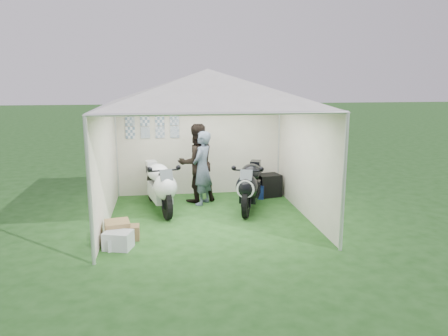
{
  "coord_description": "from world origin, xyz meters",
  "views": [
    {
      "loc": [
        -0.89,
        -8.53,
        2.83
      ],
      "look_at": [
        0.37,
        0.35,
        0.97
      ],
      "focal_mm": 35.0,
      "sensor_mm": 36.0,
      "label": 1
    }
  ],
  "objects_px": {
    "crate_0": "(118,240)",
    "canopy_tent": "(208,91)",
    "motorcycle_black": "(250,184)",
    "crate_2": "(114,243)",
    "equipment_box": "(268,185)",
    "paddock_stand": "(255,191)",
    "person_dark_jacket": "(196,163)",
    "motorcycle_white": "(160,185)",
    "crate_3": "(129,233)",
    "crate_1": "(118,231)",
    "person_blue_jacket": "(202,168)"
  },
  "relations": [
    {
      "from": "crate_0",
      "to": "canopy_tent",
      "type": "bearing_deg",
      "value": 40.48
    },
    {
      "from": "motorcycle_black",
      "to": "crate_2",
      "type": "relative_size",
      "value": 7.02
    },
    {
      "from": "motorcycle_black",
      "to": "equipment_box",
      "type": "distance_m",
      "value": 1.24
    },
    {
      "from": "paddock_stand",
      "to": "equipment_box",
      "type": "bearing_deg",
      "value": 19.05
    },
    {
      "from": "canopy_tent",
      "to": "person_dark_jacket",
      "type": "height_order",
      "value": "canopy_tent"
    },
    {
      "from": "canopy_tent",
      "to": "equipment_box",
      "type": "xyz_separation_m",
      "value": [
        1.62,
        1.47,
        -2.31
      ]
    },
    {
      "from": "motorcycle_white",
      "to": "person_dark_jacket",
      "type": "height_order",
      "value": "person_dark_jacket"
    },
    {
      "from": "equipment_box",
      "to": "canopy_tent",
      "type": "bearing_deg",
      "value": -137.81
    },
    {
      "from": "person_dark_jacket",
      "to": "equipment_box",
      "type": "height_order",
      "value": "person_dark_jacket"
    },
    {
      "from": "person_dark_jacket",
      "to": "crate_2",
      "type": "distance_m",
      "value": 3.26
    },
    {
      "from": "paddock_stand",
      "to": "crate_3",
      "type": "distance_m",
      "value": 3.68
    },
    {
      "from": "crate_0",
      "to": "motorcycle_white",
      "type": "bearing_deg",
      "value": 71.1
    },
    {
      "from": "paddock_stand",
      "to": "equipment_box",
      "type": "relative_size",
      "value": 0.79
    },
    {
      "from": "motorcycle_black",
      "to": "crate_3",
      "type": "relative_size",
      "value": 5.2
    },
    {
      "from": "equipment_box",
      "to": "crate_2",
      "type": "height_order",
      "value": "equipment_box"
    },
    {
      "from": "person_dark_jacket",
      "to": "crate_0",
      "type": "height_order",
      "value": "person_dark_jacket"
    },
    {
      "from": "equipment_box",
      "to": "crate_0",
      "type": "xyz_separation_m",
      "value": [
        -3.31,
        -2.91,
        -0.12
      ]
    },
    {
      "from": "crate_1",
      "to": "crate_2",
      "type": "relative_size",
      "value": 1.47
    },
    {
      "from": "equipment_box",
      "to": "crate_3",
      "type": "bearing_deg",
      "value": -141.71
    },
    {
      "from": "paddock_stand",
      "to": "equipment_box",
      "type": "xyz_separation_m",
      "value": [
        0.35,
        0.12,
        0.11
      ]
    },
    {
      "from": "motorcycle_white",
      "to": "person_blue_jacket",
      "type": "xyz_separation_m",
      "value": [
        0.95,
        0.38,
        0.26
      ]
    },
    {
      "from": "paddock_stand",
      "to": "person_dark_jacket",
      "type": "distance_m",
      "value": 1.6
    },
    {
      "from": "motorcycle_black",
      "to": "paddock_stand",
      "type": "relative_size",
      "value": 4.62
    },
    {
      "from": "person_blue_jacket",
      "to": "crate_1",
      "type": "relative_size",
      "value": 4.04
    },
    {
      "from": "paddock_stand",
      "to": "crate_1",
      "type": "xyz_separation_m",
      "value": [
        -2.99,
        -2.44,
        0.02
      ]
    },
    {
      "from": "motorcycle_black",
      "to": "canopy_tent",
      "type": "bearing_deg",
      "value": -134.98
    },
    {
      "from": "paddock_stand",
      "to": "crate_2",
      "type": "bearing_deg",
      "value": -137.19
    },
    {
      "from": "paddock_stand",
      "to": "crate_0",
      "type": "relative_size",
      "value": 0.95
    },
    {
      "from": "person_dark_jacket",
      "to": "crate_0",
      "type": "bearing_deg",
      "value": 41.67
    },
    {
      "from": "person_dark_jacket",
      "to": "crate_1",
      "type": "bearing_deg",
      "value": 37.55
    },
    {
      "from": "person_blue_jacket",
      "to": "crate_0",
      "type": "distance_m",
      "value": 3.03
    },
    {
      "from": "person_dark_jacket",
      "to": "motorcycle_black",
      "type": "bearing_deg",
      "value": 125.29
    },
    {
      "from": "paddock_stand",
      "to": "person_dark_jacket",
      "type": "bearing_deg",
      "value": -176.81
    },
    {
      "from": "canopy_tent",
      "to": "crate_3",
      "type": "distance_m",
      "value": 3.07
    },
    {
      "from": "crate_1",
      "to": "motorcycle_black",
      "type": "bearing_deg",
      "value": 30.18
    },
    {
      "from": "crate_0",
      "to": "crate_1",
      "type": "bearing_deg",
      "value": 97.06
    },
    {
      "from": "equipment_box",
      "to": "crate_3",
      "type": "height_order",
      "value": "equipment_box"
    },
    {
      "from": "person_blue_jacket",
      "to": "person_dark_jacket",
      "type": "bearing_deg",
      "value": -127.58
    },
    {
      "from": "paddock_stand",
      "to": "person_dark_jacket",
      "type": "relative_size",
      "value": 0.24
    },
    {
      "from": "motorcycle_white",
      "to": "crate_1",
      "type": "distance_m",
      "value": 1.92
    },
    {
      "from": "motorcycle_white",
      "to": "equipment_box",
      "type": "distance_m",
      "value": 2.75
    },
    {
      "from": "canopy_tent",
      "to": "crate_1",
      "type": "relative_size",
      "value": 13.65
    },
    {
      "from": "crate_2",
      "to": "crate_3",
      "type": "xyz_separation_m",
      "value": [
        0.21,
        0.42,
        0.02
      ]
    },
    {
      "from": "motorcycle_white",
      "to": "person_blue_jacket",
      "type": "relative_size",
      "value": 1.24
    },
    {
      "from": "canopy_tent",
      "to": "equipment_box",
      "type": "bearing_deg",
      "value": 42.19
    },
    {
      "from": "paddock_stand",
      "to": "person_blue_jacket",
      "type": "bearing_deg",
      "value": -165.24
    },
    {
      "from": "crate_0",
      "to": "crate_2",
      "type": "relative_size",
      "value": 1.59
    },
    {
      "from": "crate_1",
      "to": "crate_3",
      "type": "xyz_separation_m",
      "value": [
        0.18,
        0.07,
        -0.06
      ]
    },
    {
      "from": "canopy_tent",
      "to": "crate_2",
      "type": "relative_size",
      "value": 20.08
    },
    {
      "from": "motorcycle_white",
      "to": "crate_1",
      "type": "bearing_deg",
      "value": -125.66
    }
  ]
}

